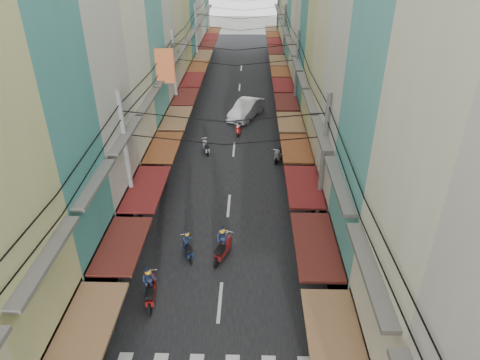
% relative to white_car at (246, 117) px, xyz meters
% --- Properties ---
extents(ground, '(160.00, 160.00, 0.00)m').
position_rel_white_car_xyz_m(ground, '(-0.86, -20.92, 0.00)').
color(ground, slate).
rests_on(ground, ground).
extents(road, '(10.00, 80.00, 0.02)m').
position_rel_white_car_xyz_m(road, '(-0.86, -0.92, 0.01)').
color(road, black).
rests_on(road, ground).
extents(sidewalk_left, '(3.00, 80.00, 0.06)m').
position_rel_white_car_xyz_m(sidewalk_left, '(-7.36, -0.92, 0.03)').
color(sidewalk_left, gray).
rests_on(sidewalk_left, ground).
extents(sidewalk_right, '(3.00, 80.00, 0.06)m').
position_rel_white_car_xyz_m(sidewalk_right, '(5.64, -0.92, 0.03)').
color(sidewalk_right, gray).
rests_on(sidewalk_right, ground).
extents(building_row_left, '(7.80, 67.67, 23.70)m').
position_rel_white_car_xyz_m(building_row_left, '(-8.78, -4.36, 9.78)').
color(building_row_left, beige).
rests_on(building_row_left, ground).
extents(building_row_right, '(7.80, 68.98, 22.59)m').
position_rel_white_car_xyz_m(building_row_right, '(7.06, -4.47, 9.41)').
color(building_row_right, teal).
rests_on(building_row_right, ground).
extents(utility_poles, '(10.20, 66.13, 8.20)m').
position_rel_white_car_xyz_m(utility_poles, '(-0.86, -5.91, 6.59)').
color(utility_poles, slate).
rests_on(utility_poles, ground).
extents(white_car, '(6.14, 4.27, 2.02)m').
position_rel_white_car_xyz_m(white_car, '(0.00, 0.00, 0.00)').
color(white_car, silver).
rests_on(white_car, ground).
extents(bicycle, '(1.60, 0.77, 1.06)m').
position_rel_white_car_xyz_m(bicycle, '(6.64, -22.75, 0.00)').
color(bicycle, black).
rests_on(bicycle, ground).
extents(moving_scooters, '(6.95, 20.96, 1.97)m').
position_rel_white_car_xyz_m(moving_scooters, '(-1.80, -17.11, 0.55)').
color(moving_scooters, black).
rests_on(moving_scooters, ground).
extents(parked_scooters, '(12.61, 14.95, 1.01)m').
position_rel_white_car_xyz_m(parked_scooters, '(3.30, -24.44, 0.48)').
color(parked_scooters, black).
rests_on(parked_scooters, ground).
extents(pedestrians, '(13.56, 19.62, 2.24)m').
position_rel_white_car_xyz_m(pedestrians, '(-4.97, -22.71, 1.03)').
color(pedestrians, '#271E28').
rests_on(pedestrians, ground).
extents(market_umbrella, '(2.07, 2.07, 2.18)m').
position_rel_white_car_xyz_m(market_umbrella, '(5.69, -25.18, 1.92)').
color(market_umbrella, '#B2B2B7').
rests_on(market_umbrella, ground).
extents(traffic_sign, '(0.10, 0.56, 2.58)m').
position_rel_white_car_xyz_m(traffic_sign, '(4.22, -21.94, 1.84)').
color(traffic_sign, slate).
rests_on(traffic_sign, ground).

